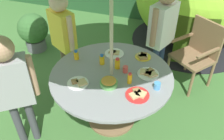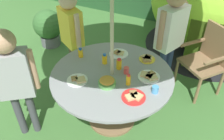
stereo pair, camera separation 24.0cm
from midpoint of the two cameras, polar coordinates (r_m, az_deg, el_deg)
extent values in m
cube|color=#3D6B33|center=(2.98, -2.47, -11.84)|extent=(10.00, 10.00, 0.02)
cylinder|color=brown|center=(2.96, -2.48, -11.53)|extent=(0.57, 0.57, 0.03)
cylinder|color=brown|center=(2.72, -2.66, -7.09)|extent=(0.11, 0.11, 0.67)
cylinder|color=gray|center=(2.49, -2.89, -1.34)|extent=(1.31, 1.31, 0.03)
cylinder|color=#B7AD8C|center=(2.22, -3.28, 8.72)|extent=(0.04, 0.04, 2.36)
cylinder|color=brown|center=(3.47, 11.46, 0.50)|extent=(0.04, 0.04, 0.41)
cylinder|color=brown|center=(3.24, 16.63, -3.50)|extent=(0.04, 0.04, 0.41)
cylinder|color=brown|center=(3.71, 16.05, 2.46)|extent=(0.04, 0.04, 0.41)
cylinder|color=brown|center=(3.50, 21.14, -1.12)|extent=(0.04, 0.04, 0.41)
cube|color=brown|center=(3.35, 16.97, 2.69)|extent=(0.65, 0.65, 0.04)
cube|color=brown|center=(3.36, 20.11, 7.30)|extent=(0.40, 0.33, 0.48)
cube|color=brown|center=(3.36, 14.93, 7.60)|extent=(0.30, 0.37, 0.03)
cube|color=brown|center=(3.12, 20.57, 3.96)|extent=(0.30, 0.37, 0.03)
cylinder|color=black|center=(4.63, 16.33, 6.93)|extent=(2.26, 2.26, 0.01)
cube|color=#314511|center=(3.64, 17.52, 6.49)|extent=(0.57, 0.09, 0.77)
cylinder|color=#595960|center=(4.39, -19.38, 5.87)|extent=(0.33, 0.33, 0.19)
sphere|color=#33602D|center=(4.25, -20.23, 9.42)|extent=(0.50, 0.50, 0.50)
cylinder|color=navy|center=(3.39, 9.65, 2.27)|extent=(0.09, 0.09, 0.64)
cylinder|color=navy|center=(3.28, 8.16, 1.09)|extent=(0.09, 0.09, 0.64)
cube|color=white|center=(3.03, 9.99, 10.78)|extent=(0.33, 0.42, 0.54)
cylinder|color=tan|center=(3.18, 12.09, 12.38)|extent=(0.07, 0.07, 0.49)
cylinder|color=tan|center=(2.87, 7.78, 9.95)|extent=(0.07, 0.07, 0.49)
cylinder|color=brown|center=(3.42, -13.40, 1.59)|extent=(0.08, 0.08, 0.60)
cylinder|color=brown|center=(3.31, -12.14, 0.50)|extent=(0.08, 0.08, 0.60)
cube|color=yellow|center=(3.08, -14.17, 9.31)|extent=(0.39, 0.33, 0.50)
cylinder|color=#D8B293|center=(3.23, -15.95, 10.82)|extent=(0.06, 0.06, 0.45)
cylinder|color=#D8B293|center=(2.92, -12.36, 8.49)|extent=(0.06, 0.06, 0.45)
sphere|color=#D8B293|center=(2.94, -15.26, 15.56)|extent=(0.23, 0.23, 0.23)
cylinder|color=#3F3F47|center=(2.77, -24.24, -11.71)|extent=(0.08, 0.08, 0.59)
cylinder|color=#3F3F47|center=(2.74, -21.26, -11.24)|extent=(0.08, 0.08, 0.59)
cube|color=#99999E|center=(2.40, -25.81, -2.76)|extent=(0.39, 0.36, 0.50)
cylinder|color=tan|center=(2.35, -21.50, -1.46)|extent=(0.06, 0.06, 0.45)
sphere|color=tan|center=(2.21, -28.29, 4.44)|extent=(0.22, 0.22, 0.22)
cylinder|color=#66B259|center=(2.33, -3.74, -3.40)|extent=(0.18, 0.18, 0.04)
ellipsoid|color=gold|center=(2.31, -3.77, -2.71)|extent=(0.15, 0.15, 0.04)
cylinder|color=red|center=(2.23, 3.11, -6.19)|extent=(0.23, 0.23, 0.01)
cube|color=tan|center=(2.22, 4.00, -5.96)|extent=(0.10, 0.10, 0.02)
cube|color=#9E7547|center=(2.25, 2.98, -5.26)|extent=(0.10, 0.10, 0.02)
cube|color=tan|center=(2.20, 2.36, -6.30)|extent=(0.11, 0.11, 0.02)
cylinder|color=white|center=(2.40, -11.12, -3.24)|extent=(0.21, 0.21, 0.01)
cube|color=tan|center=(2.38, -10.26, -3.06)|extent=(0.13, 0.13, 0.02)
cube|color=#9E7547|center=(2.40, -11.87, -2.84)|extent=(0.09, 0.09, 0.02)
cylinder|color=white|center=(2.79, -1.92, 3.94)|extent=(0.23, 0.23, 0.01)
cube|color=tan|center=(2.78, -1.49, 4.18)|extent=(0.09, 0.09, 0.02)
cube|color=#9E7547|center=(2.79, -2.30, 4.30)|extent=(0.09, 0.09, 0.02)
cylinder|color=white|center=(2.49, 6.06, -1.04)|extent=(0.23, 0.23, 0.01)
cube|color=tan|center=(2.46, 6.97, -1.08)|extent=(0.12, 0.12, 0.02)
cube|color=#9E7547|center=(2.51, 6.60, -0.21)|extent=(0.09, 0.09, 0.02)
cube|color=tan|center=(2.48, 5.11, -0.53)|extent=(0.10, 0.10, 0.02)
cube|color=#9E7547|center=(2.46, 6.06, -1.00)|extent=(0.07, 0.07, 0.02)
cylinder|color=yellow|center=(2.74, 5.05, 3.13)|extent=(0.18, 0.18, 0.01)
cube|color=tan|center=(2.73, 5.57, 3.39)|extent=(0.07, 0.07, 0.02)
cube|color=#9E7547|center=(2.75, 5.22, 3.71)|extent=(0.07, 0.07, 0.02)
cube|color=tan|center=(2.74, 4.56, 3.57)|extent=(0.11, 0.11, 0.02)
cube|color=#9E7547|center=(2.71, 4.99, 3.04)|extent=(0.12, 0.12, 0.02)
cylinder|color=yellow|center=(2.73, -11.16, 3.40)|extent=(0.06, 0.06, 0.10)
cylinder|color=blue|center=(2.70, -11.30, 4.40)|extent=(0.04, 0.04, 0.02)
cylinder|color=yellow|center=(2.53, -1.40, 1.39)|extent=(0.06, 0.06, 0.11)
cylinder|color=red|center=(2.49, -1.43, 2.58)|extent=(0.04, 0.04, 0.02)
cylinder|color=yellow|center=(2.33, 1.39, -2.26)|extent=(0.05, 0.05, 0.11)
cylinder|color=red|center=(2.30, 1.41, -1.06)|extent=(0.03, 0.03, 0.02)
cylinder|color=yellow|center=(2.61, -5.09, 2.34)|extent=(0.06, 0.06, 0.10)
cylinder|color=blue|center=(2.57, -5.16, 3.45)|extent=(0.04, 0.04, 0.02)
cylinder|color=#4C99D8|center=(2.30, 7.99, -3.93)|extent=(0.07, 0.07, 0.07)
cylinder|color=#E04C47|center=(2.48, 0.52, 0.07)|extent=(0.06, 0.06, 0.07)
camera|label=1|loc=(0.12, -92.86, -2.19)|focal=37.67mm
camera|label=2|loc=(0.12, 87.14, 2.19)|focal=37.67mm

